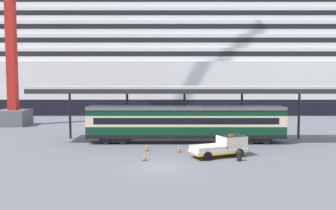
% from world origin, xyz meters
% --- Properties ---
extents(ground_plane, '(400.00, 400.00, 0.00)m').
position_xyz_m(ground_plane, '(0.00, 0.00, 0.00)').
color(ground_plane, slate).
extents(cruise_ship, '(143.70, 27.84, 32.23)m').
position_xyz_m(cruise_ship, '(16.67, 53.71, 11.02)').
color(cruise_ship, black).
rests_on(cruise_ship, ground).
extents(platform_canopy, '(34.32, 5.31, 6.34)m').
position_xyz_m(platform_canopy, '(2.68, 11.56, 6.04)').
color(platform_canopy, '#B8B8B8').
rests_on(platform_canopy, ground).
extents(train_carriage, '(21.90, 2.81, 4.11)m').
position_xyz_m(train_carriage, '(2.68, 11.12, 2.31)').
color(train_carriage, black).
rests_on(train_carriage, ground).
extents(service_truck, '(5.58, 3.87, 2.02)m').
position_xyz_m(service_truck, '(5.80, 4.11, 0.99)').
color(service_truck, silver).
rests_on(service_truck, ground).
extents(traffic_cone_near, '(0.36, 0.36, 0.74)m').
position_xyz_m(traffic_cone_near, '(1.81, 5.99, 0.37)').
color(traffic_cone_near, black).
rests_on(traffic_cone_near, ground).
extents(traffic_cone_mid, '(0.36, 0.36, 0.65)m').
position_xyz_m(traffic_cone_mid, '(-1.36, 2.41, 0.32)').
color(traffic_cone_mid, black).
rests_on(traffic_cone_mid, ground).
extents(traffic_cone_far, '(0.36, 0.36, 0.75)m').
position_xyz_m(traffic_cone_far, '(-1.39, 6.54, 0.37)').
color(traffic_cone_far, black).
rests_on(traffic_cone_far, ground).
extents(quay_bollard, '(0.48, 0.48, 0.96)m').
position_xyz_m(quay_bollard, '(6.94, 2.24, 0.52)').
color(quay_bollard, black).
rests_on(quay_bollard, ground).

